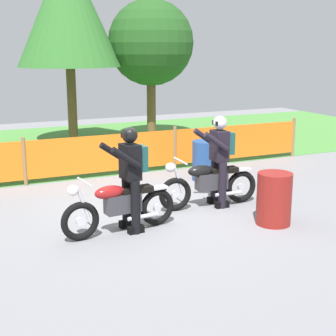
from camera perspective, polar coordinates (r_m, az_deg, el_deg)
name	(u,v)px	position (r m, az deg, el deg)	size (l,w,h in m)	color
ground	(149,210)	(9.17, -2.21, -4.86)	(24.00, 24.00, 0.02)	gray
grass_verge	(66,147)	(15.24, -11.61, 2.42)	(24.00, 7.80, 0.01)	#4C8C3D
barrier_fence	(104,154)	(11.44, -7.28, 1.64)	(10.71, 0.08, 1.05)	olive
tree_near_left	(68,8)	(15.48, -11.38, 17.52)	(3.06, 3.06, 5.73)	brown
tree_near_right	(151,43)	(15.81, -1.97, 14.05)	(2.63, 2.63, 4.35)	brown
motorcycle_lead	(119,206)	(7.97, -5.57, -4.29)	(1.97, 0.58, 0.93)	black
motorcycle_trailing	(209,183)	(9.25, 4.65, -1.71)	(1.98, 0.58, 0.94)	black
rider_lead	(131,173)	(7.93, -4.26, -0.61)	(0.71, 0.59, 1.69)	black
rider_trailing	(220,156)	(9.23, 5.90, 1.40)	(0.69, 0.56, 1.69)	black
oil_drum	(274,199)	(8.51, 12.01, -3.45)	(0.58, 0.58, 0.88)	maroon
spare_drum	(205,160)	(11.14, 4.27, 0.86)	(0.58, 0.58, 0.88)	navy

